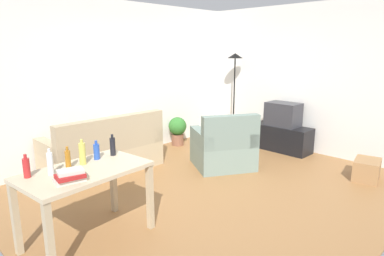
{
  "coord_description": "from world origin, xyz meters",
  "views": [
    {
      "loc": [
        -3.32,
        -2.92,
        1.89
      ],
      "look_at": [
        0.1,
        0.5,
        0.75
      ],
      "focal_mm": 31.33,
      "sensor_mm": 36.0,
      "label": 1
    }
  ],
  "objects_px": {
    "armchair": "(224,148)",
    "bottle_dark": "(113,146)",
    "torchiere_lamp": "(235,73)",
    "book_stack": "(70,176)",
    "tv": "(283,114)",
    "couch": "(105,153)",
    "bottle_clear": "(50,163)",
    "bottle_squat": "(82,153)",
    "bottle_blue": "(97,151)",
    "storage_box": "(367,170)",
    "tv_stand": "(282,138)",
    "desk": "(85,180)",
    "bottle_red": "(26,168)",
    "bottle_amber": "(68,159)",
    "potted_plant": "(178,129)"
  },
  "relations": [
    {
      "from": "couch",
      "to": "bottle_blue",
      "type": "height_order",
      "value": "bottle_blue"
    },
    {
      "from": "bottle_amber",
      "to": "bottle_red",
      "type": "bearing_deg",
      "value": 174.32
    },
    {
      "from": "tv_stand",
      "to": "armchair",
      "type": "bearing_deg",
      "value": 83.67
    },
    {
      "from": "potted_plant",
      "to": "couch",
      "type": "bearing_deg",
      "value": -170.31
    },
    {
      "from": "armchair",
      "to": "bottle_blue",
      "type": "bearing_deg",
      "value": 35.88
    },
    {
      "from": "couch",
      "to": "bottle_squat",
      "type": "relative_size",
      "value": 6.79
    },
    {
      "from": "bottle_squat",
      "to": "book_stack",
      "type": "relative_size",
      "value": 0.95
    },
    {
      "from": "storage_box",
      "to": "book_stack",
      "type": "height_order",
      "value": "book_stack"
    },
    {
      "from": "tv",
      "to": "potted_plant",
      "type": "height_order",
      "value": "tv"
    },
    {
      "from": "torchiere_lamp",
      "to": "book_stack",
      "type": "xyz_separation_m",
      "value": [
        -4.38,
        -1.63,
        -0.6
      ]
    },
    {
      "from": "bottle_dark",
      "to": "book_stack",
      "type": "relative_size",
      "value": 0.86
    },
    {
      "from": "torchiere_lamp",
      "to": "bottle_squat",
      "type": "xyz_separation_m",
      "value": [
        -4.08,
        -1.28,
        -0.54
      ]
    },
    {
      "from": "bottle_blue",
      "to": "bottle_squat",
      "type": "bearing_deg",
      "value": -165.6
    },
    {
      "from": "storage_box",
      "to": "bottle_clear",
      "type": "relative_size",
      "value": 1.9
    },
    {
      "from": "tv",
      "to": "desk",
      "type": "xyz_separation_m",
      "value": [
        -4.15,
        -0.26,
        -0.05
      ]
    },
    {
      "from": "bottle_clear",
      "to": "armchair",
      "type": "bearing_deg",
      "value": 6.7
    },
    {
      "from": "couch",
      "to": "torchiere_lamp",
      "type": "bearing_deg",
      "value": 176.48
    },
    {
      "from": "bottle_clear",
      "to": "couch",
      "type": "bearing_deg",
      "value": 46.77
    },
    {
      "from": "bottle_red",
      "to": "tv_stand",
      "type": "bearing_deg",
      "value": 1.09
    },
    {
      "from": "couch",
      "to": "tv",
      "type": "bearing_deg",
      "value": 155.68
    },
    {
      "from": "bottle_red",
      "to": "bottle_amber",
      "type": "bearing_deg",
      "value": -5.68
    },
    {
      "from": "torchiere_lamp",
      "to": "bottle_blue",
      "type": "height_order",
      "value": "torchiere_lamp"
    },
    {
      "from": "tv_stand",
      "to": "bottle_blue",
      "type": "xyz_separation_m",
      "value": [
        -3.9,
        -0.06,
        0.61
      ]
    },
    {
      "from": "bottle_clear",
      "to": "tv_stand",
      "type": "bearing_deg",
      "value": 2.26
    },
    {
      "from": "bottle_squat",
      "to": "bottle_clear",
      "type": "bearing_deg",
      "value": -169.69
    },
    {
      "from": "tv_stand",
      "to": "bottle_red",
      "type": "xyz_separation_m",
      "value": [
        -4.61,
        -0.09,
        0.61
      ]
    },
    {
      "from": "bottle_red",
      "to": "tv",
      "type": "bearing_deg",
      "value": 1.09
    },
    {
      "from": "tv",
      "to": "storage_box",
      "type": "xyz_separation_m",
      "value": [
        -0.42,
        -1.67,
        -0.55
      ]
    },
    {
      "from": "bottle_blue",
      "to": "book_stack",
      "type": "distance_m",
      "value": 0.63
    },
    {
      "from": "bottle_blue",
      "to": "bottle_red",
      "type": "bearing_deg",
      "value": -178.12
    },
    {
      "from": "armchair",
      "to": "bottle_dark",
      "type": "height_order",
      "value": "bottle_dark"
    },
    {
      "from": "desk",
      "to": "potted_plant",
      "type": "xyz_separation_m",
      "value": [
        2.98,
        1.92,
        -0.32
      ]
    },
    {
      "from": "tv_stand",
      "to": "storage_box",
      "type": "height_order",
      "value": "tv_stand"
    },
    {
      "from": "storage_box",
      "to": "bottle_squat",
      "type": "distance_m",
      "value": 4.05
    },
    {
      "from": "bottle_red",
      "to": "bottle_clear",
      "type": "distance_m",
      "value": 0.2
    },
    {
      "from": "book_stack",
      "to": "tv",
      "type": "bearing_deg",
      "value": 6.02
    },
    {
      "from": "desk",
      "to": "bottle_dark",
      "type": "bearing_deg",
      "value": 17.42
    },
    {
      "from": "armchair",
      "to": "bottle_dark",
      "type": "distance_m",
      "value": 2.27
    },
    {
      "from": "potted_plant",
      "to": "bottle_squat",
      "type": "bearing_deg",
      "value": -148.64
    },
    {
      "from": "torchiere_lamp",
      "to": "bottle_dark",
      "type": "xyz_separation_m",
      "value": [
        -3.71,
        -1.24,
        -0.55
      ]
    },
    {
      "from": "couch",
      "to": "book_stack",
      "type": "distance_m",
      "value": 2.34
    },
    {
      "from": "tv",
      "to": "potted_plant",
      "type": "bearing_deg",
      "value": 35.01
    },
    {
      "from": "bottle_blue",
      "to": "book_stack",
      "type": "bearing_deg",
      "value": -140.51
    },
    {
      "from": "torchiere_lamp",
      "to": "storage_box",
      "type": "bearing_deg",
      "value": -98.31
    },
    {
      "from": "couch",
      "to": "armchair",
      "type": "relative_size",
      "value": 1.48
    },
    {
      "from": "bottle_blue",
      "to": "bottle_dark",
      "type": "xyz_separation_m",
      "value": [
        0.19,
        -0.0,
        0.02
      ]
    },
    {
      "from": "tv_stand",
      "to": "bottle_red",
      "type": "height_order",
      "value": "bottle_red"
    },
    {
      "from": "bottle_red",
      "to": "bottle_clear",
      "type": "xyz_separation_m",
      "value": [
        0.18,
        -0.09,
        0.02
      ]
    },
    {
      "from": "bottle_clear",
      "to": "bottle_blue",
      "type": "height_order",
      "value": "bottle_clear"
    },
    {
      "from": "torchiere_lamp",
      "to": "desk",
      "type": "xyz_separation_m",
      "value": [
        -4.14,
        -1.43,
        -0.76
      ]
    }
  ]
}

